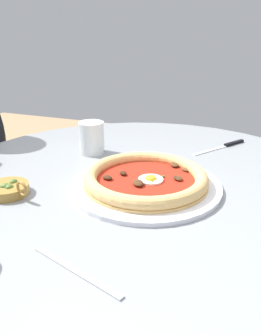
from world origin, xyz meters
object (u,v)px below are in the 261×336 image
(steak_knife, at_px, (227,145))
(fork_utensil, at_px, (75,271))
(pizza_on_plate, at_px, (146,180))
(water_glass, at_px, (92,140))
(olive_pan, at_px, (8,189))
(dining_table, at_px, (142,231))

(steak_knife, height_order, fork_utensil, steak_knife)
(pizza_on_plate, bearing_deg, water_glass, 52.57)
(water_glass, bearing_deg, steak_knife, -61.57)
(pizza_on_plate, relative_size, olive_pan, 2.94)
(dining_table, bearing_deg, pizza_on_plate, -153.52)
(dining_table, relative_size, olive_pan, 9.02)
(pizza_on_plate, height_order, fork_utensil, pizza_on_plate)
(water_glass, height_order, steak_knife, water_glass)
(fork_utensil, bearing_deg, dining_table, 1.90)
(dining_table, xyz_separation_m, steak_knife, (0.32, -0.16, 0.15))
(dining_table, relative_size, water_glass, 11.52)
(water_glass, distance_m, fork_utensil, 0.52)
(dining_table, distance_m, steak_knife, 0.38)
(steak_knife, distance_m, olive_pan, 0.64)
(fork_utensil, bearing_deg, steak_knife, -12.59)
(dining_table, bearing_deg, olive_pan, 125.29)
(pizza_on_plate, distance_m, steak_knife, 0.38)
(steak_knife, relative_size, fork_utensil, 1.04)
(steak_knife, xyz_separation_m, olive_pan, (-0.49, 0.41, 0.01))
(water_glass, relative_size, olive_pan, 0.78)
(steak_knife, bearing_deg, olive_pan, 140.34)
(olive_pan, bearing_deg, fork_utensil, -123.80)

